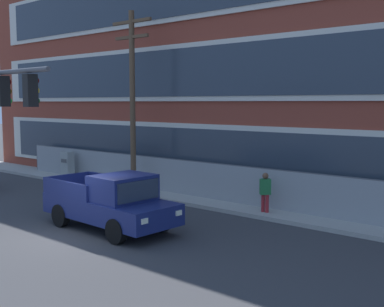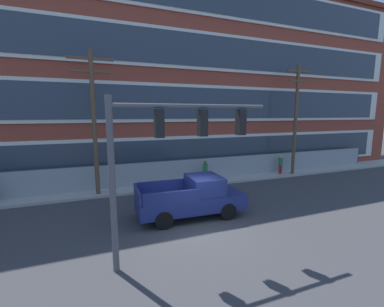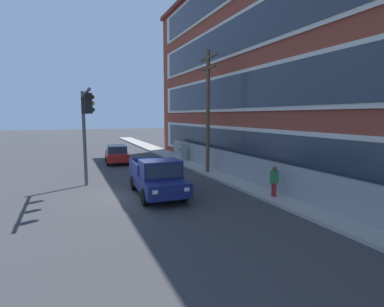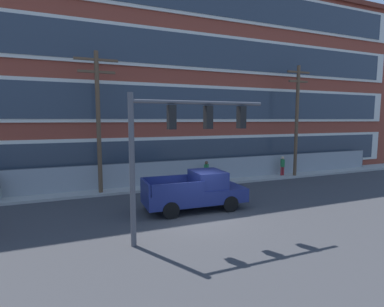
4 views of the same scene
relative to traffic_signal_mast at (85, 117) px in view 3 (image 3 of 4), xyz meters
name	(u,v)px [view 3 (image 3 of 4)]	position (x,y,z in m)	size (l,w,h in m)	color
ground_plane	(135,196)	(1.81, 2.16, -4.06)	(160.00, 160.00, 0.00)	#38383A
sidewalk_building_side	(245,183)	(1.81, 8.79, -3.98)	(80.00, 2.07, 0.16)	#9E9B93
brick_mill_building	(366,54)	(4.46, 14.96, 3.58)	(44.15, 10.85, 15.25)	brown
chain_link_fence	(283,180)	(4.92, 9.07, -3.16)	(33.54, 0.06, 1.75)	gray
traffic_signal_mast	(85,117)	(0.00, 0.00, 0.00)	(5.47, 0.43, 5.54)	#4C4C51
pickup_truck_navy	(157,178)	(2.13, 3.27, -3.12)	(5.31, 2.33, 1.97)	navy
sedan_red	(117,154)	(-9.66, 3.01, -3.26)	(4.60, 2.13, 1.56)	#AD1E19
utility_pole_near_corner	(208,107)	(-2.13, 8.21, 0.70)	(2.50, 0.26, 8.58)	brown
electrical_cabinet	(182,153)	(-7.79, 8.46, -3.24)	(0.70, 0.47, 1.63)	#939993
pedestrian_by_fence	(274,180)	(5.10, 8.37, -3.08)	(0.45, 0.46, 1.69)	maroon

